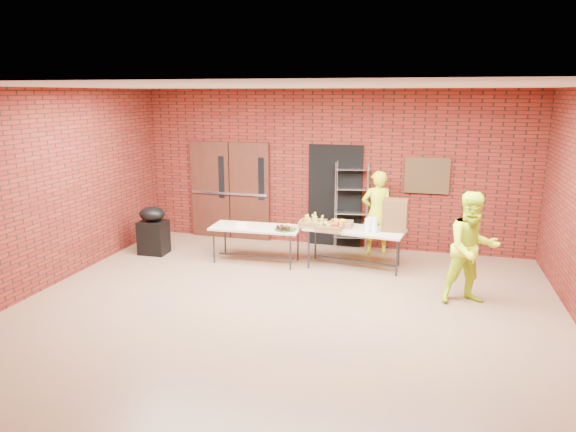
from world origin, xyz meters
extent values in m
cube|color=#8A674A|center=(0.00, 0.00, -0.02)|extent=(8.00, 7.00, 0.04)
cube|color=silver|center=(0.00, 0.00, 3.22)|extent=(8.00, 7.00, 0.04)
cube|color=maroon|center=(0.00, 3.52, 1.60)|extent=(8.00, 0.04, 3.20)
cube|color=maroon|center=(0.00, -3.52, 1.60)|extent=(8.00, 0.04, 3.20)
cube|color=maroon|center=(-4.02, 0.00, 1.60)|extent=(0.04, 7.00, 3.20)
cube|color=#421D12|center=(-2.65, 3.44, 1.05)|extent=(0.88, 0.08, 2.10)
cube|color=#421D12|center=(-1.75, 3.44, 1.05)|extent=(0.88, 0.08, 2.10)
cube|color=black|center=(-2.37, 3.39, 1.35)|extent=(0.12, 0.02, 0.90)
cube|color=black|center=(-1.47, 3.39, 1.35)|extent=(0.12, 0.02, 0.90)
cube|color=#B3B2BA|center=(-2.20, 3.38, 1.00)|extent=(1.70, 0.04, 0.05)
cube|color=black|center=(0.10, 3.46, 1.05)|extent=(1.10, 0.06, 2.10)
cube|color=#452E1B|center=(1.90, 3.45, 1.55)|extent=(0.85, 0.04, 0.70)
cube|color=#BDA890|center=(-1.13, 2.00, 0.67)|extent=(1.69, 0.76, 0.04)
cube|color=#2E2D32|center=(-1.13, 2.00, 0.11)|extent=(1.48, 0.09, 0.03)
cylinder|color=#2E2D32|center=(-1.87, 2.27, 0.32)|extent=(0.03, 0.03, 0.65)
cylinder|color=#2E2D32|center=(-0.39, 2.27, 0.32)|extent=(0.03, 0.03, 0.65)
cylinder|color=#2E2D32|center=(-1.87, 1.72, 0.32)|extent=(0.03, 0.03, 0.65)
cylinder|color=#2E2D32|center=(-0.39, 1.72, 0.32)|extent=(0.03, 0.03, 0.65)
cube|color=#BDA890|center=(0.70, 2.17, 0.71)|extent=(1.85, 0.97, 0.04)
cube|color=#2E2D32|center=(0.70, 2.17, 0.12)|extent=(1.56, 0.26, 0.03)
cylinder|color=#2E2D32|center=(-0.09, 2.47, 0.34)|extent=(0.04, 0.04, 0.69)
cylinder|color=#2E2D32|center=(1.48, 2.47, 0.34)|extent=(0.04, 0.04, 0.69)
cylinder|color=#2E2D32|center=(-0.09, 1.88, 0.34)|extent=(0.04, 0.04, 0.69)
cylinder|color=#2E2D32|center=(1.48, 1.88, 0.34)|extent=(0.04, 0.04, 0.69)
cube|color=olive|center=(-0.07, 2.12, 0.76)|extent=(0.48, 0.37, 0.07)
cube|color=olive|center=(0.44, 2.27, 0.76)|extent=(0.41, 0.32, 0.06)
cube|color=olive|center=(0.27, 1.95, 0.76)|extent=(0.46, 0.36, 0.07)
cylinder|color=#154813|center=(-0.53, 1.92, 0.69)|extent=(0.40, 0.40, 0.01)
cube|color=white|center=(-1.38, 1.95, 0.72)|extent=(0.20, 0.13, 0.07)
cube|color=brown|center=(1.39, 2.26, 1.00)|extent=(0.42, 0.38, 0.56)
cylinder|color=white|center=(0.93, 2.03, 0.84)|extent=(0.08, 0.08, 0.24)
cylinder|color=white|center=(1.06, 2.01, 0.86)|extent=(0.09, 0.09, 0.27)
cylinder|color=white|center=(0.97, 2.22, 0.84)|extent=(0.07, 0.07, 0.22)
cube|color=black|center=(-3.25, 1.95, 0.33)|extent=(0.54, 0.45, 0.67)
ellipsoid|color=black|center=(-3.25, 1.95, 0.81)|extent=(0.53, 0.46, 0.29)
imported|color=#D7FC1C|center=(1.00, 3.10, 0.83)|extent=(0.70, 0.58, 1.66)
imported|color=#D7FC1C|center=(2.61, 1.01, 0.85)|extent=(1.00, 0.90, 1.71)
camera|label=1|loc=(1.87, -6.77, 3.11)|focal=32.00mm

